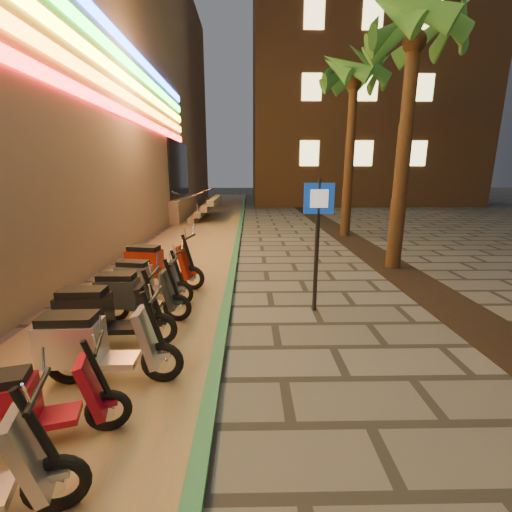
{
  "coord_description": "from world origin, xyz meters",
  "views": [
    {
      "loc": [
        -0.43,
        -2.24,
        2.6
      ],
      "look_at": [
        -0.32,
        3.51,
        1.2
      ],
      "focal_mm": 24.0,
      "sensor_mm": 36.0,
      "label": 1
    }
  ],
  "objects_px": {
    "pedestrian_sign": "(318,228)",
    "scooter_8": "(132,295)",
    "scooter_7": "(103,314)",
    "scooter_9": "(146,280)",
    "scooter_5": "(27,405)",
    "scooter_10": "(156,265)",
    "scooter_6": "(94,345)"
  },
  "relations": [
    {
      "from": "pedestrian_sign",
      "to": "scooter_5",
      "type": "xyz_separation_m",
      "value": [
        -3.38,
        -3.33,
        -1.17
      ]
    },
    {
      "from": "pedestrian_sign",
      "to": "scooter_9",
      "type": "height_order",
      "value": "pedestrian_sign"
    },
    {
      "from": "scooter_6",
      "to": "scooter_10",
      "type": "distance_m",
      "value": 3.73
    },
    {
      "from": "scooter_5",
      "to": "scooter_7",
      "type": "height_order",
      "value": "scooter_7"
    },
    {
      "from": "scooter_6",
      "to": "scooter_7",
      "type": "distance_m",
      "value": 0.99
    },
    {
      "from": "scooter_6",
      "to": "scooter_7",
      "type": "relative_size",
      "value": 1.0
    },
    {
      "from": "pedestrian_sign",
      "to": "scooter_7",
      "type": "relative_size",
      "value": 1.44
    },
    {
      "from": "scooter_7",
      "to": "scooter_9",
      "type": "distance_m",
      "value": 1.86
    },
    {
      "from": "pedestrian_sign",
      "to": "scooter_7",
      "type": "bearing_deg",
      "value": -158.86
    },
    {
      "from": "scooter_9",
      "to": "scooter_10",
      "type": "height_order",
      "value": "scooter_10"
    },
    {
      "from": "scooter_5",
      "to": "scooter_10",
      "type": "bearing_deg",
      "value": 74.59
    },
    {
      "from": "scooter_10",
      "to": "pedestrian_sign",
      "type": "bearing_deg",
      "value": -11.34
    },
    {
      "from": "pedestrian_sign",
      "to": "scooter_8",
      "type": "xyz_separation_m",
      "value": [
        -3.33,
        -0.45,
        -1.12
      ]
    },
    {
      "from": "scooter_10",
      "to": "scooter_9",
      "type": "bearing_deg",
      "value": -77.36
    },
    {
      "from": "scooter_6",
      "to": "scooter_9",
      "type": "relative_size",
      "value": 1.08
    },
    {
      "from": "scooter_5",
      "to": "scooter_8",
      "type": "distance_m",
      "value": 2.88
    },
    {
      "from": "scooter_7",
      "to": "pedestrian_sign",
      "type": "bearing_deg",
      "value": 19.84
    },
    {
      "from": "pedestrian_sign",
      "to": "scooter_10",
      "type": "xyz_separation_m",
      "value": [
        -3.4,
        1.4,
        -1.06
      ]
    },
    {
      "from": "scooter_10",
      "to": "scooter_7",
      "type": "bearing_deg",
      "value": -80.23
    },
    {
      "from": "scooter_8",
      "to": "scooter_9",
      "type": "distance_m",
      "value": 0.93
    },
    {
      "from": "scooter_10",
      "to": "scooter_5",
      "type": "bearing_deg",
      "value": -78.73
    },
    {
      "from": "pedestrian_sign",
      "to": "scooter_6",
      "type": "xyz_separation_m",
      "value": [
        -3.19,
        -2.32,
        -1.09
      ]
    },
    {
      "from": "scooter_8",
      "to": "scooter_9",
      "type": "height_order",
      "value": "scooter_8"
    },
    {
      "from": "scooter_8",
      "to": "scooter_5",
      "type": "bearing_deg",
      "value": -90.17
    },
    {
      "from": "scooter_7",
      "to": "scooter_10",
      "type": "distance_m",
      "value": 2.78
    },
    {
      "from": "scooter_5",
      "to": "scooter_6",
      "type": "height_order",
      "value": "scooter_6"
    },
    {
      "from": "scooter_8",
      "to": "scooter_9",
      "type": "xyz_separation_m",
      "value": [
        -0.04,
        0.93,
        -0.01
      ]
    },
    {
      "from": "scooter_6",
      "to": "scooter_7",
      "type": "xyz_separation_m",
      "value": [
        -0.28,
        0.95,
        0.0
      ]
    },
    {
      "from": "scooter_7",
      "to": "scooter_10",
      "type": "height_order",
      "value": "scooter_10"
    },
    {
      "from": "scooter_5",
      "to": "scooter_9",
      "type": "distance_m",
      "value": 3.81
    },
    {
      "from": "pedestrian_sign",
      "to": "scooter_9",
      "type": "xyz_separation_m",
      "value": [
        -3.37,
        0.48,
        -1.13
      ]
    },
    {
      "from": "scooter_8",
      "to": "scooter_10",
      "type": "bearing_deg",
      "value": 92.97
    }
  ]
}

